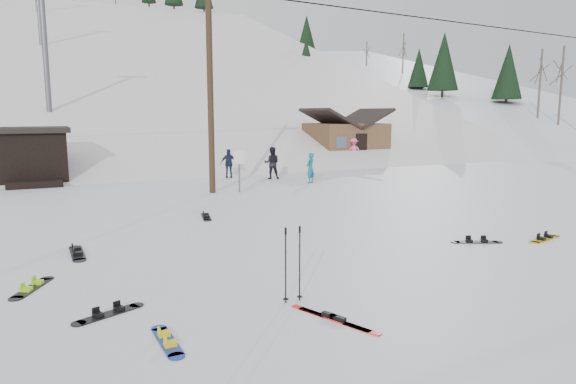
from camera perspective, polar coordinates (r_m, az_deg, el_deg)
name	(u,v)px	position (r m, az deg, el deg)	size (l,w,h in m)	color
ground	(342,311)	(9.32, 6.00, -12.99)	(200.00, 200.00, 0.00)	silver
ski_slope	(93,246)	(64.40, -20.84, -5.66)	(60.00, 75.00, 45.00)	white
ridge_right	(386,217)	(72.87, 10.79, -2.79)	(34.00, 85.00, 36.00)	silver
treeline_right	(415,142)	(63.98, 13.88, 5.46)	(20.00, 60.00, 10.00)	black
treeline_crest	(72,133)	(93.52, -22.90, 6.01)	(50.00, 6.00, 10.00)	black
utility_pole	(210,83)	(22.37, -8.65, 11.86)	(2.00, 0.26, 9.00)	#3A2819
trail_sign	(239,163)	(22.39, -5.43, 3.19)	(0.50, 0.09, 1.85)	#595B60
lift_hut	(33,155)	(28.37, -26.43, 3.67)	(3.40, 4.10, 2.75)	black
lift_tower_near	(45,43)	(37.61, -25.42, 14.71)	(2.20, 0.36, 8.00)	#595B60
cabin	(346,141)	(37.00, 6.42, 5.71)	(5.39, 4.40, 3.77)	brown
hero_snowboard	(167,341)	(8.32, -13.28, -15.78)	(0.28, 1.32, 0.09)	#18369D
hero_skis	(334,319)	(8.91, 5.11, -13.83)	(0.77, 1.74, 0.10)	red
ski_poles	(293,264)	(9.46, 0.52, -7.96)	(0.39, 0.10, 1.41)	black
board_scatter_a	(109,313)	(9.61, -19.29, -12.61)	(1.25, 0.67, 0.09)	black
board_scatter_b	(77,253)	(13.76, -22.38, -6.27)	(0.33, 1.65, 0.12)	black
board_scatter_c	(32,287)	(11.52, -26.54, -9.46)	(0.81, 1.30, 0.10)	black
board_scatter_d	(477,242)	(14.73, 20.22, -5.20)	(1.28, 0.75, 0.10)	black
board_scatter_e	(545,239)	(15.82, 26.63, -4.65)	(1.45, 0.55, 0.10)	gold
board_scatter_f	(206,217)	(17.33, -9.09, -2.71)	(0.50, 1.39, 0.10)	black
skier_teal	(310,168)	(25.34, 2.50, 2.68)	(0.55, 0.36, 1.50)	#0D6682
skier_dark	(272,163)	(26.96, -1.80, 3.25)	(0.82, 0.64, 1.68)	black
skier_pink	(353,151)	(35.01, 7.29, 4.54)	(1.15, 0.66, 1.77)	#EB5391
skier_navy	(229,163)	(27.48, -6.57, 3.17)	(0.91, 0.38, 1.55)	#172139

